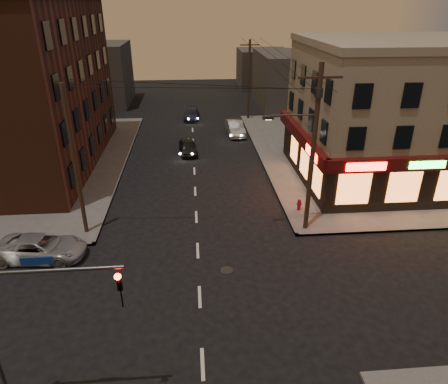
{
  "coord_description": "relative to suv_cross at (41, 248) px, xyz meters",
  "views": [
    {
      "loc": [
        -0.09,
        -15.34,
        12.98
      ],
      "look_at": [
        1.61,
        5.02,
        3.2
      ],
      "focal_mm": 32.0,
      "sensor_mm": 36.0,
      "label": 1
    }
  ],
  "objects": [
    {
      "name": "ground",
      "position": [
        8.66,
        -4.0,
        -0.68
      ],
      "size": [
        120.0,
        120.0,
        0.0
      ],
      "primitive_type": "plane",
      "color": "black",
      "rests_on": "ground"
    },
    {
      "name": "sidewalk_ne",
      "position": [
        26.66,
        15.0,
        -0.61
      ],
      "size": [
        24.0,
        28.0,
        0.15
      ],
      "primitive_type": "cube",
      "color": "#514F4C",
      "rests_on": "ground"
    },
    {
      "name": "pizza_building",
      "position": [
        24.59,
        9.43,
        4.67
      ],
      "size": [
        15.85,
        12.85,
        10.5
      ],
      "color": "gray",
      "rests_on": "sidewalk_ne"
    },
    {
      "name": "brick_apartment",
      "position": [
        -5.84,
        15.0,
        5.97
      ],
      "size": [
        12.0,
        20.0,
        13.0
      ],
      "primitive_type": "cube",
      "color": "#4D2618",
      "rests_on": "sidewalk_nw"
    },
    {
      "name": "bg_building_ne_a",
      "position": [
        22.66,
        34.0,
        2.82
      ],
      "size": [
        10.0,
        12.0,
        7.0
      ],
      "primitive_type": "cube",
      "color": "#3F3D3A",
      "rests_on": "ground"
    },
    {
      "name": "bg_building_nw",
      "position": [
        -4.34,
        38.0,
        3.32
      ],
      "size": [
        9.0,
        10.0,
        8.0
      ],
      "primitive_type": "cube",
      "color": "#3F3D3A",
      "rests_on": "ground"
    },
    {
      "name": "bg_building_ne_b",
      "position": [
        20.66,
        48.0,
        2.32
      ],
      "size": [
        8.0,
        8.0,
        6.0
      ],
      "primitive_type": "cube",
      "color": "#3F3D3A",
      "rests_on": "ground"
    },
    {
      "name": "utility_pole_main",
      "position": [
        15.35,
        1.8,
        5.08
      ],
      "size": [
        4.2,
        0.44,
        10.0
      ],
      "color": "#382619",
      "rests_on": "sidewalk_ne"
    },
    {
      "name": "utility_pole_far",
      "position": [
        15.46,
        28.0,
        3.97
      ],
      "size": [
        0.26,
        0.26,
        9.0
      ],
      "primitive_type": "cylinder",
      "color": "#382619",
      "rests_on": "sidewalk_ne"
    },
    {
      "name": "utility_pole_west",
      "position": [
        1.86,
        2.5,
        3.97
      ],
      "size": [
        0.24,
        0.24,
        9.0
      ],
      "primitive_type": "cylinder",
      "color": "#382619",
      "rests_on": "sidewalk_nw"
    },
    {
      "name": "traffic_signal",
      "position": [
        3.1,
        -9.6,
        3.48
      ],
      "size": [
        4.49,
        0.32,
        6.47
      ],
      "color": "#333538",
      "rests_on": "ground"
    },
    {
      "name": "suv_cross",
      "position": [
        0.0,
        0.0,
        0.0
      ],
      "size": [
        5.11,
        2.77,
        1.36
      ],
      "primitive_type": "imported",
      "rotation": [
        0.0,
        0.0,
        1.46
      ],
      "color": "#93969B",
      "rests_on": "ground"
    },
    {
      "name": "sedan_near",
      "position": [
        8.16,
        16.42,
        -0.02
      ],
      "size": [
        1.91,
        3.99,
        1.31
      ],
      "primitive_type": "imported",
      "rotation": [
        0.0,
        0.0,
        0.09
      ],
      "color": "black",
      "rests_on": "ground"
    },
    {
      "name": "sedan_mid",
      "position": [
        13.21,
        21.86,
        0.07
      ],
      "size": [
        1.9,
        4.67,
        1.51
      ],
      "primitive_type": "imported",
      "rotation": [
        0.0,
        0.0,
        0.07
      ],
      "color": "gray",
      "rests_on": "ground"
    },
    {
      "name": "sedan_far",
      "position": [
        8.62,
        28.48,
        -0.07
      ],
      "size": [
        2.04,
        4.34,
        1.22
      ],
      "primitive_type": "imported",
      "rotation": [
        0.0,
        0.0,
        -0.08
      ],
      "color": "#1B2337",
      "rests_on": "ground"
    },
    {
      "name": "fire_hydrant",
      "position": [
        15.65,
        4.17,
        -0.09
      ],
      "size": [
        0.37,
        0.37,
        0.81
      ],
      "rotation": [
        0.0,
        0.0,
        0.3
      ],
      "color": "maroon",
      "rests_on": "sidewalk_ne"
    }
  ]
}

